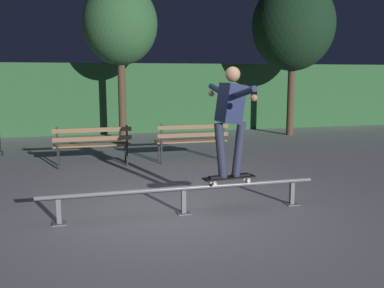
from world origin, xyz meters
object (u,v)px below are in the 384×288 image
object	(u,v)px
skateboard	(229,178)
park_bench_leftmost	(93,142)
park_bench_left_center	(192,138)
tree_behind_benches	(120,25)
grind_rail	(184,192)
tree_far_right	(293,26)
skateboarder	(230,113)

from	to	relation	value
skateboard	park_bench_leftmost	size ratio (longest dim) A/B	0.50
park_bench_left_center	tree_behind_benches	bearing A→B (deg)	107.59
grind_rail	tree_far_right	bearing A→B (deg)	52.74
grind_rail	park_bench_leftmost	world-z (taller)	park_bench_leftmost
skateboard	skateboarder	bearing A→B (deg)	6.08
skateboarder	park_bench_left_center	distance (m)	3.64
skateboard	tree_behind_benches	xyz separation A→B (m)	(-0.75, 7.11, 2.86)
park_bench_left_center	tree_far_right	xyz separation A→B (m)	(4.17, 3.37, 2.89)
grind_rail	skateboard	xyz separation A→B (m)	(0.68, -0.00, 0.16)
grind_rail	skateboard	distance (m)	0.70
skateboard	tree_behind_benches	world-z (taller)	tree_behind_benches
park_bench_left_center	tree_far_right	size ratio (longest dim) A/B	0.33
skateboard	tree_far_right	xyz separation A→B (m)	(4.56, 6.88, 2.96)
skateboard	tree_far_right	size ratio (longest dim) A/B	0.16
grind_rail	park_bench_left_center	xyz separation A→B (m)	(1.06, 3.51, 0.23)
park_bench_left_center	tree_behind_benches	distance (m)	4.70
grind_rail	skateboarder	xyz separation A→B (m)	(0.68, 0.00, 1.10)
skateboarder	grind_rail	bearing A→B (deg)	-179.97
tree_far_right	skateboarder	bearing A→B (deg)	-123.51
grind_rail	tree_far_right	size ratio (longest dim) A/B	0.81
park_bench_leftmost	tree_far_right	distance (m)	7.72
grind_rail	tree_far_right	distance (m)	9.19
tree_behind_benches	skateboard	bearing A→B (deg)	-83.95
skateboarder	park_bench_left_center	size ratio (longest dim) A/B	0.97
park_bench_leftmost	skateboard	bearing A→B (deg)	-63.31
park_bench_leftmost	park_bench_left_center	xyz separation A→B (m)	(2.15, 0.00, 0.00)
park_bench_leftmost	tree_far_right	world-z (taller)	tree_far_right
park_bench_left_center	tree_behind_benches	xyz separation A→B (m)	(-1.14, 3.60, 2.79)
skateboard	park_bench_leftmost	distance (m)	3.93
tree_far_right	tree_behind_benches	world-z (taller)	tree_far_right
skateboard	tree_far_right	bearing A→B (deg)	56.47
skateboarder	tree_far_right	distance (m)	8.49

